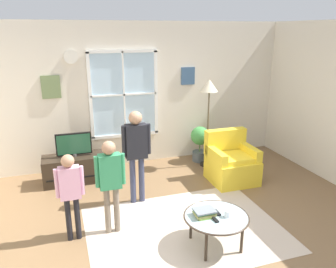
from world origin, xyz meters
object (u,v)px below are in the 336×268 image
(cup, at_px, (227,214))
(remote_near_books, at_px, (217,212))
(tv_stand, at_px, (76,169))
(potted_plant_by_window, at_px, (200,141))
(person_pink_shirt, at_px, (70,188))
(floor_lamp, at_px, (209,94))
(person_black_shirt, at_px, (136,147))
(television, at_px, (74,144))
(coffee_table, at_px, (216,218))
(person_green_shirt, at_px, (110,177))
(remote_near_cup, at_px, (215,219))
(armchair, at_px, (231,163))
(book_stack, at_px, (204,213))

(cup, height_order, remote_near_books, cup)
(tv_stand, bearing_deg, potted_plant_by_window, 4.83)
(person_pink_shirt, bearing_deg, remote_near_books, -20.59)
(tv_stand, height_order, person_pink_shirt, person_pink_shirt)
(cup, relative_size, floor_lamp, 0.05)
(tv_stand, xyz_separation_m, person_black_shirt, (0.85, -1.06, 0.67))
(cup, bearing_deg, tv_stand, 122.91)
(television, height_order, coffee_table, television)
(remote_near_books, distance_m, person_green_shirt, 1.40)
(person_black_shirt, bearing_deg, coffee_table, -64.85)
(coffee_table, distance_m, cup, 0.15)
(remote_near_cup, bearing_deg, remote_near_books, 53.93)
(coffee_table, height_order, floor_lamp, floor_lamp)
(tv_stand, xyz_separation_m, cup, (1.62, -2.50, 0.22))
(remote_near_cup, distance_m, person_black_shirt, 1.65)
(television, bearing_deg, remote_near_books, -57.16)
(tv_stand, distance_m, remote_near_books, 2.84)
(person_green_shirt, xyz_separation_m, floor_lamp, (2.13, 1.70, 0.62))
(coffee_table, height_order, remote_near_books, remote_near_books)
(remote_near_books, xyz_separation_m, person_black_shirt, (-0.69, 1.33, 0.48))
(coffee_table, relative_size, floor_lamp, 0.47)
(armchair, distance_m, coffee_table, 1.95)
(armchair, height_order, remote_near_cup, armchair)
(remote_near_books, bearing_deg, potted_plant_by_window, 70.89)
(person_green_shirt, bearing_deg, television, 101.44)
(remote_near_cup, relative_size, person_black_shirt, 0.10)
(coffee_table, height_order, remote_near_cup, remote_near_cup)
(cup, height_order, person_green_shirt, person_green_shirt)
(remote_near_books, xyz_separation_m, remote_near_cup, (-0.09, -0.13, 0.00))
(book_stack, relative_size, remote_near_cup, 1.82)
(coffee_table, bearing_deg, cup, -26.57)
(tv_stand, height_order, book_stack, book_stack)
(person_green_shirt, bearing_deg, remote_near_cup, -35.08)
(armchair, relative_size, potted_plant_by_window, 1.21)
(potted_plant_by_window, bearing_deg, person_pink_shirt, -142.70)
(television, distance_m, coffee_table, 2.88)
(tv_stand, relative_size, person_green_shirt, 0.87)
(armchair, xyz_separation_m, remote_near_cup, (-1.14, -1.69, 0.10))
(book_stack, xyz_separation_m, remote_near_books, (0.17, 0.01, -0.03))
(cup, xyz_separation_m, person_green_shirt, (-1.26, 0.75, 0.34))
(remote_near_books, bearing_deg, television, 122.84)
(television, xyz_separation_m, person_pink_shirt, (-0.14, -1.75, 0.03))
(television, relative_size, armchair, 0.68)
(coffee_table, xyz_separation_m, remote_near_cup, (-0.06, -0.07, 0.03))
(person_black_shirt, relative_size, potted_plant_by_window, 2.00)
(remote_near_cup, xyz_separation_m, potted_plant_by_window, (0.99, 2.72, 0.01))
(remote_near_cup, height_order, potted_plant_by_window, potted_plant_by_window)
(coffee_table, height_order, book_stack, book_stack)
(tv_stand, xyz_separation_m, armchair, (2.59, -0.82, 0.09))
(television, height_order, remote_near_books, television)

